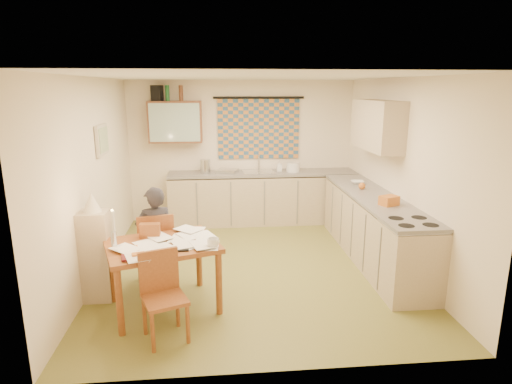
{
  "coord_description": "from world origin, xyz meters",
  "views": [
    {
      "loc": [
        -0.47,
        -5.42,
        2.37
      ],
      "look_at": [
        0.06,
        0.2,
        0.99
      ],
      "focal_mm": 30.0,
      "sensor_mm": 36.0,
      "label": 1
    }
  ],
  "objects": [
    {
      "name": "wall_cabinet",
      "position": [
        -1.15,
        2.08,
        1.8
      ],
      "size": [
        0.9,
        0.34,
        0.7
      ],
      "primitive_type": "cube",
      "color": "brown",
      "rests_on": "wall_back"
    },
    {
      "name": "upper_cabinet_right",
      "position": [
        1.83,
        0.55,
        1.85
      ],
      "size": [
        0.34,
        1.3,
        0.7
      ],
      "primitive_type": "cube",
      "color": "tan",
      "rests_on": "wall_right"
    },
    {
      "name": "candle_holder",
      "position": [
        -1.54,
        -1.13,
        0.84
      ],
      "size": [
        0.06,
        0.06,
        0.18
      ],
      "primitive_type": "cylinder",
      "rotation": [
        0.0,
        0.0,
        0.04
      ],
      "color": "silver",
      "rests_on": "dining_table"
    },
    {
      "name": "person",
      "position": [
        -1.21,
        -0.51,
        0.63
      ],
      "size": [
        0.64,
        0.58,
        1.25
      ],
      "primitive_type": "imported",
      "rotation": [
        0.0,
        0.0,
        3.47
      ],
      "color": "black",
      "rests_on": "floor"
    },
    {
      "name": "book",
      "position": [
        -1.44,
        -1.24,
        0.76
      ],
      "size": [
        0.26,
        0.29,
        0.02
      ],
      "primitive_type": "imported",
      "rotation": [
        0.0,
        0.0,
        0.23
      ],
      "color": "#C66B24",
      "rests_on": "dining_table"
    },
    {
      "name": "lampshade",
      "position": [
        -1.84,
        -0.75,
        1.15
      ],
      "size": [
        0.2,
        0.2,
        0.22
      ],
      "primitive_type": "cone",
      "color": "beige",
      "rests_on": "shelf_stand"
    },
    {
      "name": "dining_table",
      "position": [
        -1.07,
        -1.03,
        0.38
      ],
      "size": [
        1.35,
        1.18,
        0.75
      ],
      "rotation": [
        0.0,
        0.0,
        0.32
      ],
      "color": "brown",
      "rests_on": "floor"
    },
    {
      "name": "papers",
      "position": [
        -0.94,
        -1.08,
        0.77
      ],
      "size": [
        1.14,
        1.13,
        0.03
      ],
      "rotation": [
        0.0,
        0.0,
        0.32
      ],
      "color": "white",
      "rests_on": "dining_table"
    },
    {
      "name": "magazine",
      "position": [
        -1.42,
        -1.39,
        0.76
      ],
      "size": [
        0.32,
        0.36,
        0.03
      ],
      "primitive_type": "imported",
      "rotation": [
        0.0,
        0.0,
        0.21
      ],
      "color": "maroon",
      "rests_on": "dining_table"
    },
    {
      "name": "wall_cabinet_glass",
      "position": [
        -1.15,
        1.91,
        1.8
      ],
      "size": [
        0.84,
        0.02,
        0.64
      ],
      "primitive_type": "cube",
      "color": "#99B2A5",
      "rests_on": "wall_back"
    },
    {
      "name": "orange_bag",
      "position": [
        1.7,
        -0.37,
        0.98
      ],
      "size": [
        0.27,
        0.24,
        0.12
      ],
      "primitive_type": "cube",
      "rotation": [
        0.0,
        0.0,
        0.42
      ],
      "color": "#C66B24",
      "rests_on": "counter_right"
    },
    {
      "name": "mug",
      "position": [
        -0.52,
        -1.2,
        0.8
      ],
      "size": [
        0.17,
        0.17,
        0.1
      ],
      "primitive_type": "imported",
      "rotation": [
        0.0,
        0.0,
        0.2
      ],
      "color": "white",
      "rests_on": "dining_table"
    },
    {
      "name": "candle",
      "position": [
        -1.53,
        -1.12,
        1.04
      ],
      "size": [
        0.03,
        0.03,
        0.22
      ],
      "primitive_type": "cylinder",
      "rotation": [
        0.0,
        0.0,
        0.61
      ],
      "color": "white",
      "rests_on": "dining_table"
    },
    {
      "name": "dish_rack",
      "position": [
        -0.28,
        1.95,
        0.95
      ],
      "size": [
        0.43,
        0.4,
        0.06
      ],
      "primitive_type": "cube",
      "rotation": [
        0.0,
        0.0,
        -0.34
      ],
      "color": "silver",
      "rests_on": "counter_back"
    },
    {
      "name": "ceiling",
      "position": [
        0.0,
        0.0,
        2.51
      ],
      "size": [
        4.0,
        4.5,
        0.02
      ],
      "primitive_type": "cube",
      "color": "white",
      "rests_on": "floor"
    },
    {
      "name": "curtain_rod",
      "position": [
        0.3,
        2.2,
        2.2
      ],
      "size": [
        1.6,
        0.04,
        0.04
      ],
      "primitive_type": "cylinder",
      "rotation": [
        0.0,
        1.57,
        0.0
      ],
      "color": "black",
      "rests_on": "wall_back"
    },
    {
      "name": "wall_front",
      "position": [
        0.0,
        -2.26,
        1.25
      ],
      "size": [
        4.0,
        0.02,
        2.5
      ],
      "primitive_type": "cube",
      "color": "#F6E5C7",
      "rests_on": "floor"
    },
    {
      "name": "bottle_brown",
      "position": [
        -1.04,
        2.08,
        2.28
      ],
      "size": [
        0.09,
        0.09,
        0.26
      ],
      "primitive_type": "cylinder",
      "rotation": [
        0.0,
        0.0,
        0.33
      ],
      "color": "brown",
      "rests_on": "wall_cabinet"
    },
    {
      "name": "speaker",
      "position": [
        -1.43,
        2.08,
        2.28
      ],
      "size": [
        0.2,
        0.23,
        0.26
      ],
      "primitive_type": "cube",
      "rotation": [
        0.0,
        0.0,
        -0.2
      ],
      "color": "black",
      "rests_on": "wall_cabinet"
    },
    {
      "name": "bottle_green",
      "position": [
        -1.26,
        2.08,
        2.28
      ],
      "size": [
        0.07,
        0.07,
        0.26
      ],
      "primitive_type": "cylinder",
      "rotation": [
        0.0,
        0.0,
        -0.03
      ],
      "color": "#195926",
      "rests_on": "wall_cabinet"
    },
    {
      "name": "shelf_stand",
      "position": [
        -1.84,
        -0.75,
        0.52
      ],
      "size": [
        0.32,
        0.3,
        1.04
      ],
      "primitive_type": "cube",
      "color": "tan",
      "rests_on": "floor"
    },
    {
      "name": "candle_flame",
      "position": [
        -1.53,
        -1.14,
        1.16
      ],
      "size": [
        0.02,
        0.02,
        0.02
      ],
      "primitive_type": "sphere",
      "color": "#FFCC66",
      "rests_on": "dining_table"
    },
    {
      "name": "bowl",
      "position": [
        1.7,
        0.86,
        0.94
      ],
      "size": [
        0.21,
        0.21,
        0.05
      ],
      "primitive_type": "imported",
      "rotation": [
        0.0,
        0.0,
        -0.04
      ],
      "color": "white",
      "rests_on": "counter_right"
    },
    {
      "name": "eyeglasses",
      "position": [
        -0.83,
        -1.28,
        0.76
      ],
      "size": [
        0.13,
        0.05,
        0.02
      ],
      "primitive_type": "cube",
      "rotation": [
        0.0,
        0.0,
        0.05
      ],
      "color": "black",
      "rests_on": "dining_table"
    },
    {
      "name": "orange_box",
      "position": [
        -1.25,
        -1.39,
        0.77
      ],
      "size": [
        0.14,
        0.11,
        0.04
      ],
      "primitive_type": "cube",
      "rotation": [
        0.0,
        0.0,
        0.28
      ],
      "color": "#C66B24",
      "rests_on": "dining_table"
    },
    {
      "name": "print_canvas",
      "position": [
        -1.95,
        0.4,
        1.7
      ],
      "size": [
        0.01,
        0.42,
        0.32
      ],
      "primitive_type": "cube",
      "color": "beige",
      "rests_on": "wall_left"
    },
    {
      "name": "floor",
      "position": [
        0.0,
        0.0,
        -0.01
      ],
      "size": [
        4.0,
        4.5,
        0.02
      ],
      "primitive_type": "cube",
      "color": "olive",
      "rests_on": "ground"
    },
    {
      "name": "stove",
      "position": [
        1.7,
        -1.06,
        0.45
      ],
      "size": [
        0.59,
        0.59,
        0.91
      ],
      "color": "white",
      "rests_on": "floor"
    },
    {
      "name": "counter_back",
      "position": [
        0.34,
        1.95,
        0.45
      ],
      "size": [
        3.3,
        0.62,
        0.92
      ],
      "color": "tan",
      "rests_on": "floor"
    },
    {
      "name": "chair_near",
      "position": [
        -0.99,
        -1.64,
        0.27
      ],
      "size": [
        0.5,
        0.5,
        0.86
      ],
      "rotation": [
        0.0,
        0.0,
        0.37
      ],
      "color": "brown",
      "rests_on": "floor"
    },
    {
      "name": "mixing_bowl",
      "position": [
        0.89,
        1.95,
        1.0
      ],
      "size": [
        0.26,
        0.26,
        0.16
      ],
      "primitive_type": "cylinder",
      "rotation": [
        0.0,
        0.0,
        0.08
      ],
      "color": "white",
      "rests_on": "counter_back"
    },
    {
      "name": "sink",
      "position": [
        0.27,
        1.95,
        0.88
      ],
      "size": [
        0.57,
        0.48,
        0.1
      ],
      "primitive_type": "cube",
      "rotation": [
        0.0,
        0.0,
        0.05
      ],
      "color": "silver",
      "rests_on": "counter_back"
    },
    {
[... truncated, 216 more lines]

